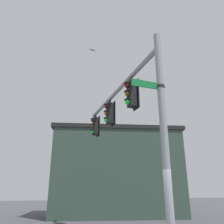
{
  "coord_description": "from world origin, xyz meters",
  "views": [
    {
      "loc": [
        -5.47,
        3.58,
        2.01
      ],
      "look_at": [
        4.36,
        -0.0,
        5.53
      ],
      "focal_mm": 36.5,
      "sensor_mm": 36.0,
      "label": 1
    }
  ],
  "objects": [
    {
      "name": "bird_flying",
      "position": [
        6.04,
        0.64,
        9.95
      ],
      "size": [
        0.24,
        0.4,
        0.08
      ],
      "color": "gray"
    },
    {
      "name": "mast_arm",
      "position": [
        3.86,
        -0.0,
        6.33
      ],
      "size": [
        7.73,
        0.19,
        0.18
      ],
      "primitive_type": "cylinder",
      "rotation": [
        0.0,
        1.57,
        6.28
      ],
      "color": "gray"
    },
    {
      "name": "traffic_light_mid_outer",
      "position": [
        7.23,
        0.02,
        5.54
      ],
      "size": [
        0.54,
        0.49,
        1.31
      ],
      "color": "black"
    },
    {
      "name": "storefront_building",
      "position": [
        12.25,
        -3.24,
        3.29
      ],
      "size": [
        8.16,
        11.06,
        6.56
      ],
      "color": "#33473D",
      "rests_on": "ground"
    },
    {
      "name": "street_name_sign",
      "position": [
        0.0,
        0.29,
        4.97
      ],
      "size": [
        0.26,
        1.1,
        0.22
      ],
      "color": "#147238"
    },
    {
      "name": "traffic_light_nearest_pole",
      "position": [
        2.05,
        0.02,
        5.54
      ],
      "size": [
        0.54,
        0.49,
        1.31
      ],
      "color": "black"
    },
    {
      "name": "signal_pole",
      "position": [
        0.0,
        0.0,
        3.44
      ],
      "size": [
        0.22,
        0.22,
        6.87
      ],
      "primitive_type": "cylinder",
      "color": "gray",
      "rests_on": "ground"
    },
    {
      "name": "traffic_light_mid_inner",
      "position": [
        4.64,
        0.02,
        5.54
      ],
      "size": [
        0.54,
        0.49,
        1.31
      ],
      "color": "black"
    }
  ]
}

